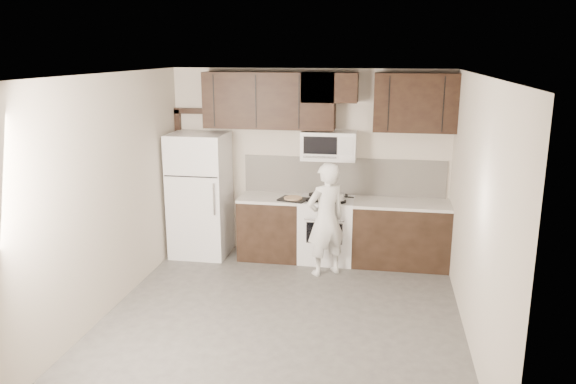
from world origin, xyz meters
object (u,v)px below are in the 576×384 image
(stove, at_px, (327,229))
(microwave, at_px, (329,146))
(person, at_px, (326,219))
(refrigerator, at_px, (200,195))

(stove, relative_size, microwave, 1.24)
(microwave, xyz_separation_m, person, (0.04, -0.64, -0.88))
(microwave, distance_m, refrigerator, 2.00)
(person, bearing_deg, refrigerator, -50.32)
(microwave, bearing_deg, refrigerator, -174.85)
(person, bearing_deg, stove, -121.79)
(microwave, relative_size, refrigerator, 0.42)
(microwave, relative_size, person, 0.49)
(stove, bearing_deg, refrigerator, -178.49)
(microwave, distance_m, person, 1.09)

